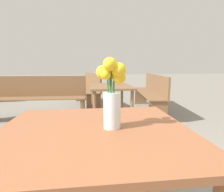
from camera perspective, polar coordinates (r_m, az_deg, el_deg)
table_front at (r=0.93m, az=-5.75°, el=-16.35°), size 0.99×0.89×0.74m
flower_vase at (r=0.85m, az=-0.01°, el=0.33°), size 0.14×0.12×0.35m
bench_near at (r=4.04m, az=12.70°, el=1.45°), size 0.64×1.88×0.85m
bench_middle at (r=3.69m, az=-24.22°, el=0.12°), size 2.02×0.52×0.85m
bench_far at (r=4.62m, az=-7.55°, el=2.54°), size 0.65×1.71×0.85m
table_back at (r=2.95m, az=-0.61°, el=1.26°), size 0.71×0.91×0.72m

